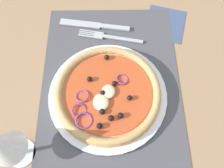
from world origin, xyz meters
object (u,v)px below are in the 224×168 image
object	(u,v)px
pizza	(109,93)
napkin	(166,23)
knife	(95,25)
wine_glass	(4,144)
fork	(108,37)
plate	(109,95)

from	to	relation	value
pizza	napkin	bearing A→B (deg)	-36.69
knife	wine_glass	distance (cm)	39.33
fork	wine_glass	bearing A→B (deg)	69.28
fork	napkin	size ratio (longest dim) A/B	1.51
pizza	knife	bearing A→B (deg)	9.85
knife	pizza	bearing A→B (deg)	108.63
fork	wine_glass	size ratio (longest dim) A/B	1.20
fork	napkin	distance (cm)	17.43
plate	napkin	world-z (taller)	plate
fork	napkin	bearing A→B (deg)	-153.16
pizza	knife	xyz separation A→B (cm)	(21.70, 3.77, -1.90)
plate	wine_glass	bearing A→B (deg)	124.46
plate	napkin	xyz separation A→B (cm)	(22.33, -16.64, -0.75)
plate	wine_glass	world-z (taller)	wine_glass
plate	pizza	world-z (taller)	pizza
plate	knife	bearing A→B (deg)	10.06
fork	knife	distance (cm)	5.44
plate	knife	distance (cm)	21.95
plate	pizza	size ratio (longest dim) A/B	1.12
plate	wine_glass	xyz separation A→B (cm)	(-13.28, 19.35, 9.12)
pizza	knife	distance (cm)	22.11
fork	napkin	world-z (taller)	fork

